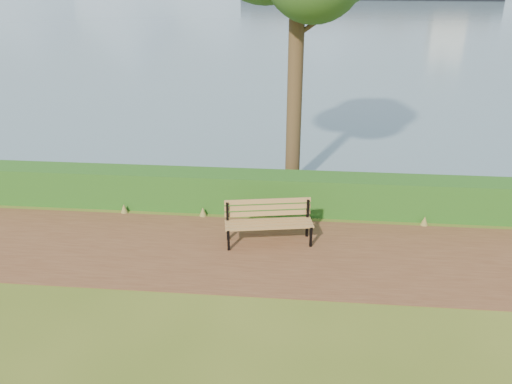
# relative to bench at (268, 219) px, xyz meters

# --- Properties ---
(ground) EXTENTS (140.00, 140.00, 0.00)m
(ground) POSITION_rel_bench_xyz_m (-0.68, -0.87, -0.58)
(ground) COLOR #415518
(ground) RESTS_ON ground
(path) EXTENTS (40.00, 3.40, 0.01)m
(path) POSITION_rel_bench_xyz_m (-0.68, -0.57, -0.58)
(path) COLOR #56311D
(path) RESTS_ON ground
(hedge) EXTENTS (32.00, 0.85, 1.00)m
(hedge) POSITION_rel_bench_xyz_m (-0.68, 1.73, -0.08)
(hedge) COLOR #1A4413
(hedge) RESTS_ON ground
(bench) EXTENTS (2.08, 0.94, 1.01)m
(bench) POSITION_rel_bench_xyz_m (0.00, 0.00, 0.00)
(bench) COLOR black
(bench) RESTS_ON ground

